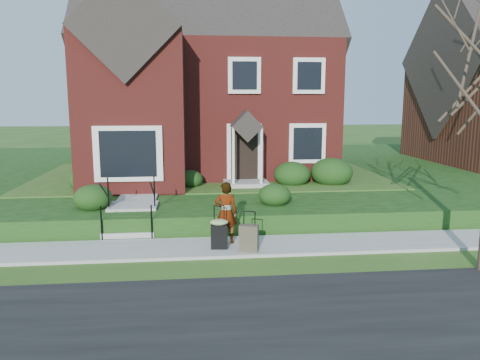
{
  "coord_description": "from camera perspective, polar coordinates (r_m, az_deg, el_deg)",
  "views": [
    {
      "loc": [
        -0.76,
        -11.35,
        3.7
      ],
      "look_at": [
        0.63,
        2.0,
        1.41
      ],
      "focal_mm": 35.0,
      "sensor_mm": 36.0,
      "label": 1
    }
  ],
  "objects": [
    {
      "name": "suitcase_black",
      "position": [
        11.6,
        -2.56,
        -6.35
      ],
      "size": [
        0.48,
        0.4,
        1.08
      ],
      "rotation": [
        0.0,
        0.0,
        -0.09
      ],
      "color": "black",
      "rests_on": "sidewalk"
    },
    {
      "name": "sidewalk",
      "position": [
        11.95,
        -2.03,
        -8.17
      ],
      "size": [
        60.0,
        1.6,
        0.08
      ],
      "primitive_type": "cube",
      "color": "#9E9B93",
      "rests_on": "ground"
    },
    {
      "name": "foundation_shrubs",
      "position": [
        16.52,
        -0.2,
        0.5
      ],
      "size": [
        10.29,
        4.61,
        1.1
      ],
      "color": "#143810",
      "rests_on": "terrace"
    },
    {
      "name": "ground",
      "position": [
        11.96,
        -2.02,
        -8.35
      ],
      "size": [
        120.0,
        120.0,
        0.0
      ],
      "primitive_type": "plane",
      "color": "#2D5119",
      "rests_on": "ground"
    },
    {
      "name": "main_house",
      "position": [
        21.03,
        -4.55,
        13.9
      ],
      "size": [
        10.4,
        10.2,
        9.4
      ],
      "color": "maroon",
      "rests_on": "terrace"
    },
    {
      "name": "front_steps",
      "position": [
        13.69,
        -13.1,
        -4.21
      ],
      "size": [
        1.4,
        2.02,
        1.5
      ],
      "color": "#9E9B93",
      "rests_on": "ground"
    },
    {
      "name": "street",
      "position": [
        7.38,
        0.81,
        -20.33
      ],
      "size": [
        60.0,
        6.0,
        0.01
      ],
      "primitive_type": "cube",
      "color": "black",
      "rests_on": "ground"
    },
    {
      "name": "suitcase_olive",
      "position": [
        11.4,
        1.09,
        -7.1
      ],
      "size": [
        0.51,
        0.38,
        0.99
      ],
      "rotation": [
        0.0,
        0.0,
        -0.29
      ],
      "color": "#4B4332",
      "rests_on": "sidewalk"
    },
    {
      "name": "walkway",
      "position": [
        16.73,
        -11.8,
        -1.12
      ],
      "size": [
        1.2,
        6.0,
        0.06
      ],
      "primitive_type": "cube",
      "color": "#9E9B93",
      "rests_on": "terrace"
    },
    {
      "name": "woman",
      "position": [
        11.96,
        -1.73,
        -3.99
      ],
      "size": [
        0.63,
        0.46,
        1.59
      ],
      "primitive_type": "imported",
      "rotation": [
        0.0,
        0.0,
        3.0
      ],
      "color": "#999999",
      "rests_on": "sidewalk"
    },
    {
      "name": "terrace",
      "position": [
        23.01,
        6.08,
        1.11
      ],
      "size": [
        44.0,
        20.0,
        0.6
      ],
      "primitive_type": "cube",
      "color": "#16340E",
      "rests_on": "ground"
    }
  ]
}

